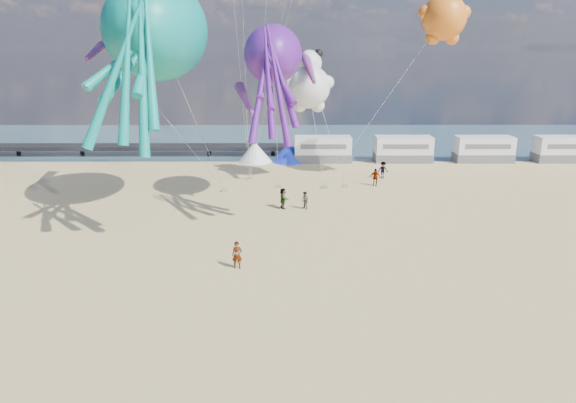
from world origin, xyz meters
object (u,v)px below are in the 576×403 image
at_px(standing_person, 237,255).
at_px(windsock_right, 246,100).
at_px(beachgoer_1, 305,201).
at_px(sandbag_c, 324,187).
at_px(sandbag_e, 250,178).
at_px(sandbag_a, 225,191).
at_px(beachgoer_4, 283,198).
at_px(sandbag_d, 345,186).
at_px(windsock_mid, 309,68).
at_px(beachgoer_2, 383,170).
at_px(motorhome_3, 564,149).
at_px(kite_octopus_purple, 273,54).
at_px(motorhome_2, 484,149).
at_px(windsock_left, 104,43).
at_px(kite_panda, 309,87).
at_px(motorhome_1, 403,149).
at_px(kite_octopus_teal, 157,30).
at_px(beachgoer_3, 375,177).
at_px(kite_teddy_orange, 444,18).
at_px(sandbag_b, 279,187).
at_px(tent_blue, 289,152).
at_px(motorhome_0, 323,149).
at_px(tent_white, 255,152).

bearing_deg(standing_person, windsock_right, 89.97).
distance_m(beachgoer_1, sandbag_c, 7.04).
relative_size(beachgoer_1, sandbag_e, 3.01).
bearing_deg(standing_person, sandbag_a, 97.71).
height_order(beachgoer_4, sandbag_d, beachgoer_4).
distance_m(beachgoer_1, windsock_mid, 12.98).
bearing_deg(beachgoer_2, beachgoer_4, -146.60).
xyz_separation_m(motorhome_3, kite_octopus_purple, (-33.84, -16.98, 10.96)).
height_order(sandbag_a, kite_octopus_purple, kite_octopus_purple).
bearing_deg(sandbag_e, motorhome_2, 17.53).
bearing_deg(windsock_left, motorhome_2, 27.92).
distance_m(standing_person, kite_panda, 23.75).
bearing_deg(motorhome_1, beachgoer_1, -123.13).
relative_size(beachgoer_4, kite_octopus_teal, 0.12).
bearing_deg(motorhome_2, motorhome_3, 0.00).
xyz_separation_m(sandbag_c, sandbag_d, (2.06, 0.41, 0.00)).
bearing_deg(beachgoer_3, kite_teddy_orange, 24.75).
bearing_deg(windsock_left, windsock_mid, 21.10).
relative_size(sandbag_d, kite_teddy_orange, 0.07).
bearing_deg(beachgoer_3, standing_person, -100.14).
xyz_separation_m(beachgoer_1, beachgoer_2, (8.41, 10.66, 0.12)).
bearing_deg(sandbag_b, kite_teddy_orange, 4.41).
xyz_separation_m(motorhome_1, kite_octopus_teal, (-23.60, -18.69, 12.74)).
distance_m(standing_person, sandbag_b, 18.99).
bearing_deg(beachgoer_1, beachgoer_2, 102.58).
distance_m(beachgoer_3, windsock_left, 27.06).
relative_size(sandbag_a, sandbag_d, 1.00).
distance_m(beachgoer_1, beachgoer_4, 1.85).
bearing_deg(sandbag_b, kite_octopus_teal, -143.00).
distance_m(kite_panda, windsock_right, 9.55).
relative_size(tent_blue, sandbag_d, 8.00).
relative_size(beachgoer_2, windsock_left, 0.24).
bearing_deg(motorhome_3, motorhome_0, 180.00).
relative_size(tent_white, beachgoer_3, 2.35).
distance_m(beachgoer_1, beachgoer_3, 10.44).
xyz_separation_m(beachgoer_2, kite_teddy_orange, (4.25, -2.61, 14.69)).
bearing_deg(windsock_right, beachgoer_3, 4.95).
bearing_deg(motorhome_0, windsock_left, -140.77).
bearing_deg(beachgoer_4, kite_teddy_orange, -81.18).
bearing_deg(sandbag_a, kite_octopus_teal, -126.76).
distance_m(sandbag_a, windsock_left, 16.23).
xyz_separation_m(beachgoer_2, kite_octopus_purple, (-11.03, -8.90, 11.59)).
bearing_deg(kite_octopus_purple, beachgoer_3, 11.05).
distance_m(motorhome_2, windsock_right, 32.35).
bearing_deg(sandbag_a, kite_teddy_orange, 7.41).
distance_m(tent_white, sandbag_c, 14.17).
xyz_separation_m(motorhome_3, beachgoer_2, (-22.81, -8.07, -0.63)).
bearing_deg(windsock_left, kite_panda, 26.63).
xyz_separation_m(sandbag_d, windsock_mid, (-3.60, 0.68, 11.01)).
distance_m(motorhome_1, kite_octopus_teal, 32.69).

